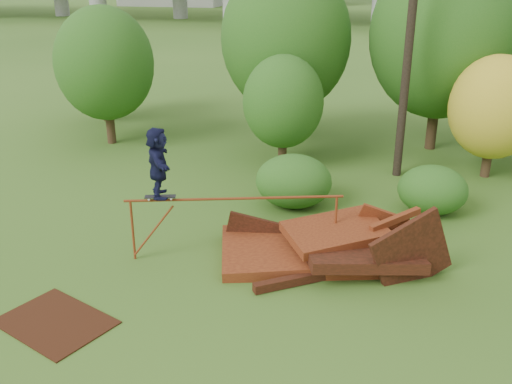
% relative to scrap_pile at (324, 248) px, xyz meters
% --- Properties ---
extents(ground, '(240.00, 240.00, 0.00)m').
position_rel_scrap_pile_xyz_m(ground, '(-0.93, -1.87, -0.34)').
color(ground, '#2D5116').
rests_on(ground, ground).
extents(scrap_pile, '(5.76, 3.69, 2.19)m').
position_rel_scrap_pile_xyz_m(scrap_pile, '(0.00, 0.00, 0.00)').
color(scrap_pile, '#4B1A0D').
rests_on(scrap_pile, ground).
extents(grind_rail, '(5.04, 1.60, 1.57)m').
position_rel_scrap_pile_xyz_m(grind_rail, '(-2.17, -0.27, 0.94)').
color(grind_rail, maroon).
rests_on(grind_rail, ground).
extents(skateboard, '(0.76, 0.40, 0.08)m').
position_rel_scrap_pile_xyz_m(skateboard, '(-3.85, -0.78, 1.30)').
color(skateboard, black).
rests_on(skateboard, grind_rail).
extents(skater, '(1.10, 1.62, 1.68)m').
position_rel_scrap_pile_xyz_m(skater, '(-3.85, -0.78, 2.15)').
color(skater, black).
rests_on(skater, skateboard).
extents(flat_plate, '(2.63, 2.28, 0.03)m').
position_rel_scrap_pile_xyz_m(flat_plate, '(-4.94, -3.89, -0.32)').
color(flat_plate, black).
rests_on(flat_plate, ground).
extents(tree_0, '(3.82, 3.82, 5.39)m').
position_rel_scrap_pile_xyz_m(tree_0, '(-9.69, 7.94, 2.85)').
color(tree_0, black).
rests_on(tree_0, ground).
extents(tree_1, '(5.02, 5.02, 6.99)m').
position_rel_scrap_pile_xyz_m(tree_1, '(-2.92, 9.86, 3.76)').
color(tree_1, black).
rests_on(tree_1, ground).
extents(tree_2, '(2.82, 2.82, 3.97)m').
position_rel_scrap_pile_xyz_m(tree_2, '(-2.37, 6.73, 2.00)').
color(tree_2, black).
rests_on(tree_2, ground).
extents(tree_3, '(5.35, 5.35, 7.43)m').
position_rel_scrap_pile_xyz_m(tree_3, '(2.89, 10.21, 4.01)').
color(tree_3, black).
rests_on(tree_3, ground).
extents(tree_4, '(2.98, 2.98, 4.12)m').
position_rel_scrap_pile_xyz_m(tree_4, '(4.59, 7.31, 2.06)').
color(tree_4, black).
rests_on(tree_4, ground).
extents(tree_6, '(3.67, 3.67, 5.13)m').
position_rel_scrap_pile_xyz_m(tree_6, '(-11.55, 11.17, 2.67)').
color(tree_6, black).
rests_on(tree_6, ground).
extents(shrub_left, '(2.27, 2.10, 1.57)m').
position_rel_scrap_pile_xyz_m(shrub_left, '(-1.34, 3.24, 0.45)').
color(shrub_left, '#1A5115').
rests_on(shrub_left, ground).
extents(shrub_right, '(1.99, 1.82, 1.41)m').
position_rel_scrap_pile_xyz_m(shrub_right, '(2.65, 3.69, 0.37)').
color(shrub_right, '#1A5115').
rests_on(shrub_right, ground).
extents(utility_pole, '(1.40, 0.28, 9.31)m').
position_rel_scrap_pile_xyz_m(utility_pole, '(1.65, 6.75, 4.39)').
color(utility_pole, black).
rests_on(utility_pole, ground).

